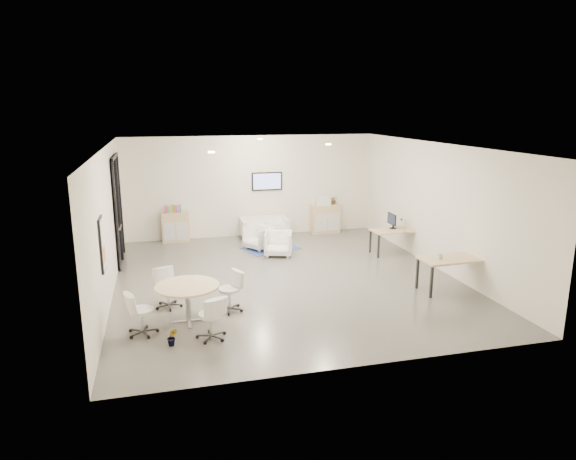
% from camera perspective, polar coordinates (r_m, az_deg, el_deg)
% --- Properties ---
extents(room_shell, '(9.60, 10.60, 4.80)m').
position_cam_1_polar(room_shell, '(12.11, -0.25, 1.76)').
color(room_shell, '#5B5953').
rests_on(room_shell, ground).
extents(glass_door, '(0.09, 1.90, 2.85)m').
position_cam_1_polar(glass_door, '(14.29, -18.40, 2.48)').
color(glass_door, black).
rests_on(glass_door, room_shell).
extents(artwork, '(0.05, 0.54, 1.04)m').
position_cam_1_polar(artwork, '(10.28, -19.95, -1.53)').
color(artwork, black).
rests_on(artwork, room_shell).
extents(wall_tv, '(0.98, 0.06, 0.58)m').
position_cam_1_polar(wall_tv, '(16.48, -2.35, 5.43)').
color(wall_tv, black).
rests_on(wall_tv, room_shell).
extents(ceiling_spots, '(3.14, 4.14, 0.03)m').
position_cam_1_polar(ceiling_spots, '(12.66, -2.08, 9.49)').
color(ceiling_spots, '#FFEAC6').
rests_on(ceiling_spots, room_shell).
extents(sideboard_left, '(0.82, 0.43, 0.92)m').
position_cam_1_polar(sideboard_left, '(16.18, -12.41, 0.32)').
color(sideboard_left, '#DAB383').
rests_on(sideboard_left, room_shell).
extents(sideboard_right, '(0.94, 0.45, 0.94)m').
position_cam_1_polar(sideboard_right, '(17.00, 4.14, 1.27)').
color(sideboard_right, '#DAB383').
rests_on(sideboard_right, room_shell).
extents(books, '(0.48, 0.14, 0.22)m').
position_cam_1_polar(books, '(16.06, -12.66, 2.30)').
color(books, red).
rests_on(books, sideboard_left).
extents(printer, '(0.47, 0.41, 0.31)m').
position_cam_1_polar(printer, '(16.86, 3.92, 3.31)').
color(printer, white).
rests_on(printer, sideboard_right).
extents(loveseat, '(1.50, 0.76, 0.56)m').
position_cam_1_polar(loveseat, '(16.39, -2.66, 0.24)').
color(loveseat, white).
rests_on(loveseat, room_shell).
extents(blue_rug, '(1.74, 1.41, 0.01)m').
position_cam_1_polar(blue_rug, '(15.14, -1.90, -2.05)').
color(blue_rug, '#314D97').
rests_on(blue_rug, room_shell).
extents(armchair_left, '(0.96, 0.97, 0.74)m').
position_cam_1_polar(armchair_left, '(15.02, -3.22, -0.75)').
color(armchair_left, white).
rests_on(armchair_left, room_shell).
extents(armchair_right, '(0.91, 0.88, 0.76)m').
position_cam_1_polar(armchair_right, '(14.35, -1.09, -1.38)').
color(armchair_right, white).
rests_on(armchair_right, room_shell).
extents(desk_rear, '(1.37, 0.73, 0.70)m').
position_cam_1_polar(desk_rear, '(14.77, 11.82, -0.25)').
color(desk_rear, '#DAB383').
rests_on(desk_rear, room_shell).
extents(desk_front, '(1.50, 0.79, 0.77)m').
position_cam_1_polar(desk_front, '(12.12, 17.84, -3.32)').
color(desk_front, '#DAB383').
rests_on(desk_front, room_shell).
extents(monitor, '(0.20, 0.50, 0.44)m').
position_cam_1_polar(monitor, '(14.82, 11.48, 1.03)').
color(monitor, black).
rests_on(monitor, desk_rear).
extents(round_table, '(1.23, 1.23, 0.75)m').
position_cam_1_polar(round_table, '(10.08, -11.13, -6.48)').
color(round_table, '#DAB383').
rests_on(round_table, room_shell).
extents(meeting_chairs, '(2.47, 2.47, 0.82)m').
position_cam_1_polar(meeting_chairs, '(10.17, -11.07, -7.84)').
color(meeting_chairs, white).
rests_on(meeting_chairs, room_shell).
extents(plant_cabinet, '(0.30, 0.32, 0.21)m').
position_cam_1_polar(plant_cabinet, '(16.99, 5.13, 3.23)').
color(plant_cabinet, '#3F7F3F').
rests_on(plant_cabinet, sideboard_right).
extents(plant_floor, '(0.19, 0.33, 0.14)m').
position_cam_1_polar(plant_floor, '(9.40, -12.72, -12.03)').
color(plant_floor, '#3F7F3F').
rests_on(plant_floor, room_shell).
extents(cup, '(0.15, 0.13, 0.12)m').
position_cam_1_polar(cup, '(11.92, 16.55, -2.81)').
color(cup, white).
rests_on(cup, desk_front).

